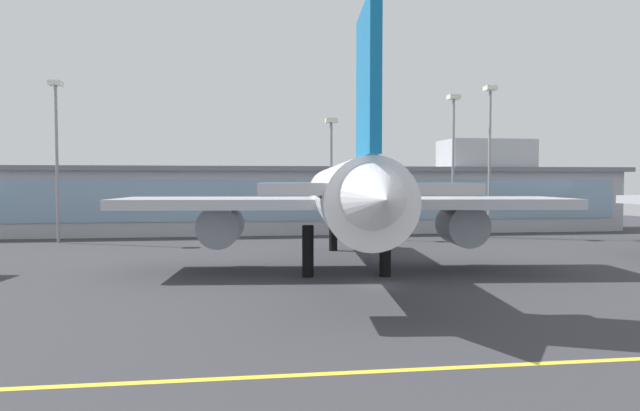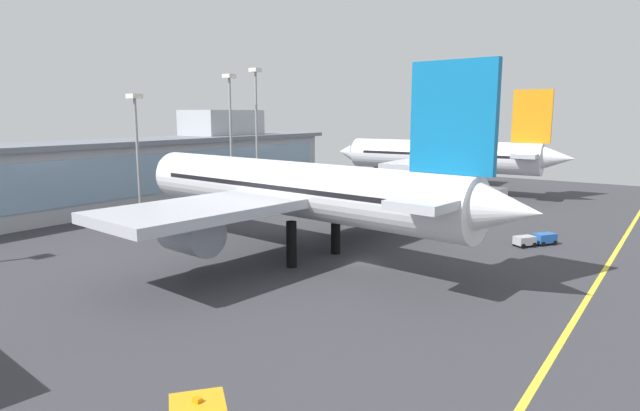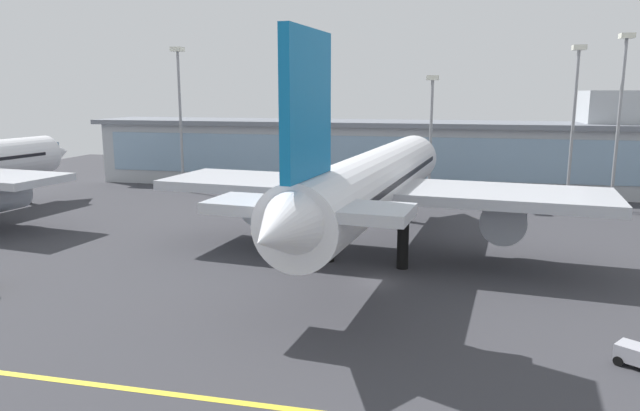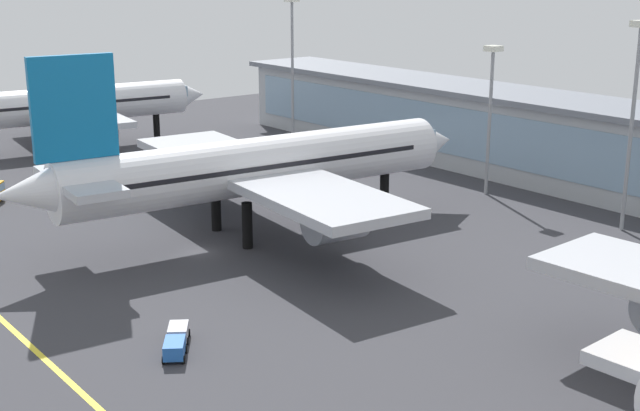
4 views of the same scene
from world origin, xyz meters
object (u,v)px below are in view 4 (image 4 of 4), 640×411
at_px(airliner_near_right, 257,167).
at_px(apron_light_mast_west, 491,95).
at_px(airliner_near_left, 67,106).
at_px(baggage_tug_near, 176,341).
at_px(apron_light_mast_east, 292,50).
at_px(apron_light_mast_far_east, 635,95).

height_order(airliner_near_right, apron_light_mast_west, airliner_near_right).
relative_size(airliner_near_left, airliner_near_right, 0.87).
distance_m(baggage_tug_near, apron_light_mast_east, 80.05).
xyz_separation_m(airliner_near_left, airliner_near_right, (56.69, -2.17, 0.60)).
bearing_deg(baggage_tug_near, airliner_near_left, -162.60).
bearing_deg(apron_light_mast_far_east, airliner_near_right, -126.30).
xyz_separation_m(baggage_tug_near, apron_light_mast_west, (-16.55, 54.64, 12.04)).
xyz_separation_m(airliner_near_left, apron_light_mast_far_east, (80.72, 30.55, 8.16)).
xyz_separation_m(airliner_near_left, apron_light_mast_west, (60.73, 30.78, 5.90)).
distance_m(apron_light_mast_west, apron_light_mast_far_east, 20.12).
bearing_deg(airliner_near_left, baggage_tug_near, -100.10).
bearing_deg(apron_light_mast_east, apron_light_mast_west, 1.03).
height_order(airliner_near_left, airliner_near_right, airliner_near_right).
bearing_deg(apron_light_mast_west, apron_light_mast_east, -178.97).
bearing_deg(apron_light_mast_east, baggage_tug_near, -43.24).
xyz_separation_m(baggage_tug_near, apron_light_mast_east, (-57.33, 53.91, 14.69)).
height_order(baggage_tug_near, apron_light_mast_east, apron_light_mast_east).
height_order(airliner_near_right, apron_light_mast_east, apron_light_mast_east).
distance_m(airliner_near_right, apron_light_mast_west, 33.61).
bearing_deg(airliner_near_right, apron_light_mast_far_east, -30.46).
height_order(baggage_tug_near, apron_light_mast_far_east, apron_light_mast_far_east).
height_order(apron_light_mast_west, apron_light_mast_far_east, apron_light_mast_far_east).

